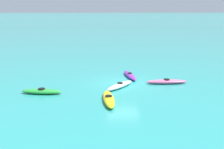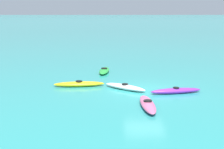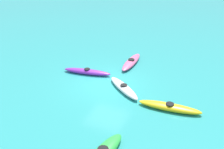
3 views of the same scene
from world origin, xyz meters
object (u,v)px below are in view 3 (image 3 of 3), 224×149
kayak_purple (87,72)px  kayak_white (124,88)px  kayak_yellow (170,107)px  kayak_pink (131,62)px

kayak_purple → kayak_white: (1.01, 2.97, 0.00)m
kayak_yellow → kayak_white: size_ratio=1.23×
kayak_yellow → kayak_purple: size_ratio=1.04×
kayak_yellow → kayak_purple: 6.19m
kayak_pink → kayak_white: bearing=13.9°
kayak_pink → kayak_white: (3.62, 0.90, -0.00)m
kayak_purple → kayak_white: size_ratio=1.18×
kayak_yellow → kayak_pink: size_ratio=1.07×
kayak_pink → kayak_purple: bearing=-38.5°
kayak_yellow → kayak_pink: bearing=-139.7°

